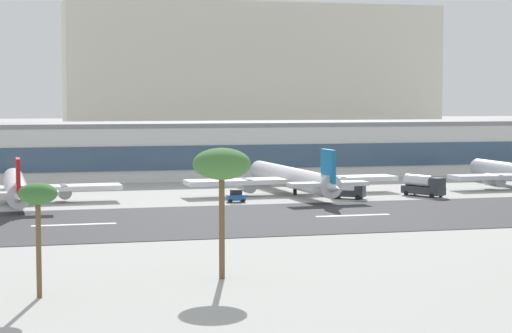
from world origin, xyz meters
name	(u,v)px	position (x,y,z in m)	size (l,w,h in m)	color
ground_plane	(344,217)	(0.00, 0.00, 0.00)	(1400.00, 1400.00, 0.00)	#A8A8A3
runway_strip	(341,216)	(0.00, 1.20, 0.04)	(800.00, 36.29, 0.08)	#38383A
runway_centreline_dash_3	(74,225)	(-40.54, 1.20, 0.09)	(12.00, 1.20, 0.01)	white
runway_centreline_dash_4	(353,215)	(1.86, 1.20, 0.09)	(12.00, 1.20, 0.01)	white
terminal_building	(235,149)	(0.79, 77.19, 6.32)	(182.07, 23.52, 12.64)	silver
distant_hotel_block	(253,78)	(30.23, 176.57, 24.77)	(126.84, 28.70, 49.54)	beige
airliner_red_tail_gate_0	(16,188)	(-48.61, 30.91, 2.82)	(36.34, 42.39, 8.85)	white
airliner_blue_tail_gate_1	(295,179)	(2.20, 33.68, 3.00)	(41.54, 45.16, 9.42)	silver
service_baggage_tug_0	(236,196)	(-11.32, 24.22, 1.05)	(3.24, 1.95, 2.20)	#23569E
service_box_truck_1	(348,189)	(9.52, 24.34, 1.79)	(6.24, 5.51, 3.25)	#2D3338
service_fuel_truck_2	(423,186)	(24.42, 24.86, 2.03)	(6.20, 8.75, 3.95)	#2D3338
palm_tree_0	(38,198)	(-46.51, -47.64, 9.19)	(3.56, 3.56, 10.56)	brown
palm_tree_2	(222,166)	(-28.41, -42.94, 11.45)	(5.84, 5.84, 13.26)	brown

